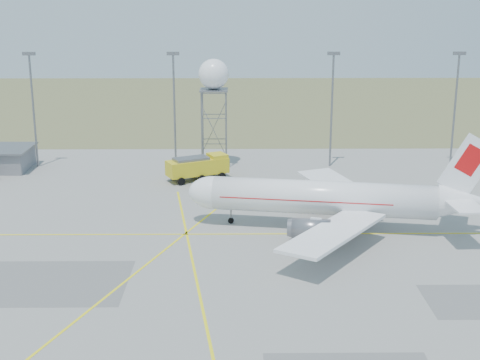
{
  "coord_description": "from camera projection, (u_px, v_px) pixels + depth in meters",
  "views": [
    {
      "loc": [
        0.52,
        -51.71,
        29.91
      ],
      "look_at": [
        1.4,
        40.0,
        4.54
      ],
      "focal_mm": 50.0,
      "sensor_mm": 36.0,
      "label": 1
    }
  ],
  "objects": [
    {
      "name": "ground",
      "position": [
        228.0,
        353.0,
        57.81
      ],
      "size": [
        400.0,
        400.0,
        0.0
      ],
      "primitive_type": "plane",
      "color": "#9F9F9A",
      "rests_on": "ground"
    },
    {
      "name": "grass_strip",
      "position": [
        232.0,
        103.0,
        192.73
      ],
      "size": [
        400.0,
        120.0,
        0.03
      ],
      "primitive_type": "cube",
      "color": "#525E34",
      "rests_on": "ground"
    },
    {
      "name": "mast_a",
      "position": [
        33.0,
        100.0,
        117.87
      ],
      "size": [
        2.2,
        0.5,
        20.5
      ],
      "color": "slate",
      "rests_on": "ground"
    },
    {
      "name": "mast_b",
      "position": [
        174.0,
        100.0,
        118.1
      ],
      "size": [
        2.2,
        0.5,
        20.5
      ],
      "color": "slate",
      "rests_on": "ground"
    },
    {
      "name": "mast_c",
      "position": [
        332.0,
        100.0,
        118.36
      ],
      "size": [
        2.2,
        0.5,
        20.5
      ],
      "color": "slate",
      "rests_on": "ground"
    },
    {
      "name": "mast_d",
      "position": [
        456.0,
        100.0,
        118.57
      ],
      "size": [
        2.2,
        0.5,
        20.5
      ],
      "color": "slate",
      "rests_on": "ground"
    },
    {
      "name": "airliner_main",
      "position": [
        328.0,
        199.0,
        87.76
      ],
      "size": [
        39.59,
        38.04,
        13.5
      ],
      "rotation": [
        0.0,
        0.0,
        2.97
      ],
      "color": "white",
      "rests_on": "ground"
    },
    {
      "name": "radar_tower",
      "position": [
        214.0,
        107.0,
        118.55
      ],
      "size": [
        5.33,
        5.33,
        19.3
      ],
      "color": "slate",
      "rests_on": "ground"
    },
    {
      "name": "fire_truck",
      "position": [
        199.0,
        168.0,
        111.86
      ],
      "size": [
        10.75,
        7.63,
        4.12
      ],
      "rotation": [
        0.0,
        0.0,
        0.46
      ],
      "color": "gold",
      "rests_on": "ground"
    }
  ]
}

